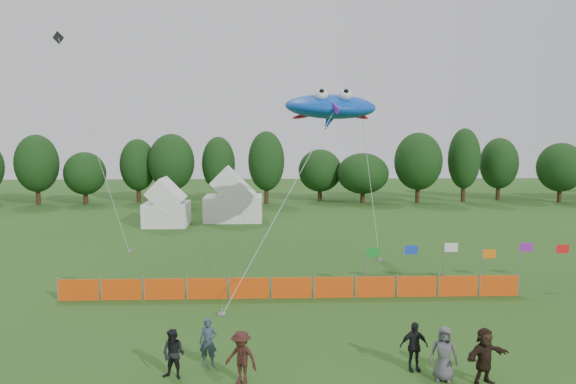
{
  "coord_description": "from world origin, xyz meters",
  "views": [
    {
      "loc": [
        -0.94,
        -18.72,
        7.72
      ],
      "look_at": [
        0.0,
        6.0,
        5.2
      ],
      "focal_mm": 35.0,
      "sensor_mm": 36.0,
      "label": 1
    }
  ],
  "objects_px": {
    "tent_right": "(233,200)",
    "stingray_kite": "(331,107)",
    "spectator_f": "(485,356)",
    "barrier_fence": "(292,288)",
    "spectator_b": "(173,354)",
    "spectator_c": "(241,358)",
    "spectator_d": "(414,346)",
    "tent_left": "(167,206)",
    "spectator_a": "(208,342)",
    "spectator_e": "(444,354)"
  },
  "relations": [
    {
      "from": "spectator_b",
      "to": "tent_left",
      "type": "bearing_deg",
      "value": 118.56
    },
    {
      "from": "tent_left",
      "to": "spectator_e",
      "type": "relative_size",
      "value": 2.13
    },
    {
      "from": "spectator_a",
      "to": "spectator_b",
      "type": "height_order",
      "value": "spectator_a"
    },
    {
      "from": "spectator_f",
      "to": "stingray_kite",
      "type": "relative_size",
      "value": 0.09
    },
    {
      "from": "spectator_d",
      "to": "stingray_kite",
      "type": "relative_size",
      "value": 0.08
    },
    {
      "from": "tent_right",
      "to": "stingray_kite",
      "type": "height_order",
      "value": "stingray_kite"
    },
    {
      "from": "barrier_fence",
      "to": "stingray_kite",
      "type": "relative_size",
      "value": 1.05
    },
    {
      "from": "spectator_e",
      "to": "spectator_b",
      "type": "bearing_deg",
      "value": -165.2
    },
    {
      "from": "spectator_a",
      "to": "barrier_fence",
      "type": "bearing_deg",
      "value": 71.69
    },
    {
      "from": "spectator_a",
      "to": "spectator_d",
      "type": "xyz_separation_m",
      "value": [
        6.79,
        -0.63,
        -0.0
      ]
    },
    {
      "from": "tent_right",
      "to": "stingray_kite",
      "type": "distance_m",
      "value": 17.34
    },
    {
      "from": "spectator_b",
      "to": "spectator_f",
      "type": "bearing_deg",
      "value": 13.65
    },
    {
      "from": "barrier_fence",
      "to": "tent_right",
      "type": "bearing_deg",
      "value": 99.71
    },
    {
      "from": "tent_left",
      "to": "spectator_b",
      "type": "bearing_deg",
      "value": -79.64
    },
    {
      "from": "tent_right",
      "to": "spectator_e",
      "type": "bearing_deg",
      "value": -75.66
    },
    {
      "from": "spectator_a",
      "to": "spectator_d",
      "type": "bearing_deg",
      "value": -1.49
    },
    {
      "from": "spectator_a",
      "to": "spectator_c",
      "type": "bearing_deg",
      "value": -46.63
    },
    {
      "from": "spectator_b",
      "to": "spectator_d",
      "type": "height_order",
      "value": "spectator_d"
    },
    {
      "from": "spectator_c",
      "to": "spectator_b",
      "type": "bearing_deg",
      "value": -163.79
    },
    {
      "from": "tent_right",
      "to": "spectator_d",
      "type": "height_order",
      "value": "tent_right"
    },
    {
      "from": "tent_left",
      "to": "stingray_kite",
      "type": "height_order",
      "value": "stingray_kite"
    },
    {
      "from": "tent_left",
      "to": "spectator_a",
      "type": "distance_m",
      "value": 30.24
    },
    {
      "from": "spectator_d",
      "to": "spectator_f",
      "type": "distance_m",
      "value": 2.21
    },
    {
      "from": "tent_right",
      "to": "barrier_fence",
      "type": "height_order",
      "value": "tent_right"
    },
    {
      "from": "spectator_b",
      "to": "spectator_e",
      "type": "distance_m",
      "value": 8.55
    },
    {
      "from": "spectator_d",
      "to": "tent_left",
      "type": "bearing_deg",
      "value": 108.51
    },
    {
      "from": "barrier_fence",
      "to": "spectator_c",
      "type": "bearing_deg",
      "value": -102.14
    },
    {
      "from": "stingray_kite",
      "to": "tent_left",
      "type": "bearing_deg",
      "value": 138.6
    },
    {
      "from": "spectator_c",
      "to": "spectator_d",
      "type": "distance_m",
      "value": 5.67
    },
    {
      "from": "barrier_fence",
      "to": "spectator_f",
      "type": "relative_size",
      "value": 12.27
    },
    {
      "from": "tent_right",
      "to": "spectator_e",
      "type": "distance_m",
      "value": 34.62
    },
    {
      "from": "spectator_f",
      "to": "stingray_kite",
      "type": "distance_m",
      "value": 21.95
    },
    {
      "from": "tent_left",
      "to": "spectator_c",
      "type": "distance_m",
      "value": 31.88
    },
    {
      "from": "spectator_b",
      "to": "stingray_kite",
      "type": "bearing_deg",
      "value": 87.87
    },
    {
      "from": "barrier_fence",
      "to": "spectator_a",
      "type": "xyz_separation_m",
      "value": [
        -3.14,
        -7.74,
        0.32
      ]
    },
    {
      "from": "spectator_d",
      "to": "stingray_kite",
      "type": "xyz_separation_m",
      "value": [
        -0.65,
        18.93,
        8.68
      ]
    },
    {
      "from": "tent_right",
      "to": "spectator_c",
      "type": "relative_size",
      "value": 3.09
    },
    {
      "from": "tent_left",
      "to": "stingray_kite",
      "type": "xyz_separation_m",
      "value": [
        12.7,
        -11.2,
        7.84
      ]
    },
    {
      "from": "spectator_a",
      "to": "spectator_f",
      "type": "height_order",
      "value": "spectator_f"
    },
    {
      "from": "tent_left",
      "to": "spectator_e",
      "type": "height_order",
      "value": "tent_left"
    },
    {
      "from": "spectator_b",
      "to": "spectator_d",
      "type": "xyz_separation_m",
      "value": [
        7.79,
        0.32,
        0.02
      ]
    },
    {
      "from": "tent_right",
      "to": "spectator_b",
      "type": "relative_size",
      "value": 3.29
    },
    {
      "from": "barrier_fence",
      "to": "tent_left",
      "type": "bearing_deg",
      "value": 114.02
    },
    {
      "from": "spectator_b",
      "to": "spectator_e",
      "type": "relative_size",
      "value": 0.91
    },
    {
      "from": "spectator_c",
      "to": "spectator_f",
      "type": "xyz_separation_m",
      "value": [
        7.54,
        -0.3,
        0.05
      ]
    },
    {
      "from": "spectator_e",
      "to": "spectator_c",
      "type": "bearing_deg",
      "value": -162.0
    },
    {
      "from": "barrier_fence",
      "to": "spectator_b",
      "type": "distance_m",
      "value": 9.62
    },
    {
      "from": "tent_left",
      "to": "spectator_c",
      "type": "height_order",
      "value": "tent_left"
    },
    {
      "from": "barrier_fence",
      "to": "spectator_d",
      "type": "height_order",
      "value": "spectator_d"
    },
    {
      "from": "spectator_d",
      "to": "barrier_fence",
      "type": "bearing_deg",
      "value": 108.18
    }
  ]
}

